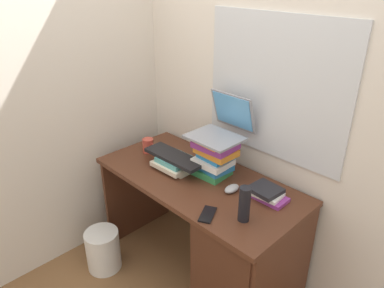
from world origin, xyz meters
name	(u,v)px	position (x,y,z in m)	size (l,w,h in m)	color
ground_plane	(197,268)	(0.00, 0.00, 0.00)	(6.00, 6.00, 0.00)	brown
wall_back	(241,76)	(0.00, 0.36, 1.30)	(6.00, 0.06, 2.60)	silver
wall_left	(114,62)	(-0.81, 0.00, 1.30)	(0.05, 6.00, 2.60)	beige
desk	(235,249)	(0.33, -0.02, 0.40)	(1.31, 0.62, 0.73)	#4C2819
book_stack_tall	(214,157)	(0.04, 0.10, 0.86)	(0.24, 0.21, 0.24)	#338C4C
book_stack_keyboard_riser	(174,163)	(-0.18, -0.03, 0.77)	(0.24, 0.21, 0.08)	beige
book_stack_side	(266,193)	(0.41, 0.12, 0.77)	(0.22, 0.16, 0.06)	#8C338C
laptop	(222,126)	(0.04, 0.17, 1.04)	(0.30, 0.32, 0.25)	gray
keyboard	(174,157)	(-0.18, -0.03, 0.82)	(0.42, 0.14, 0.02)	black
computer_mouse	(232,189)	(0.24, 0.03, 0.75)	(0.06, 0.10, 0.04)	#A5A8AD
mug	(148,146)	(-0.48, 0.00, 0.78)	(0.11, 0.08, 0.10)	#B23F33
water_bottle	(244,204)	(0.45, -0.12, 0.83)	(0.06, 0.06, 0.19)	black
cell_phone	(208,214)	(0.29, -0.23, 0.74)	(0.07, 0.14, 0.01)	black
wastebasket	(103,250)	(-0.47, -0.44, 0.15)	(0.23, 0.23, 0.29)	silver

